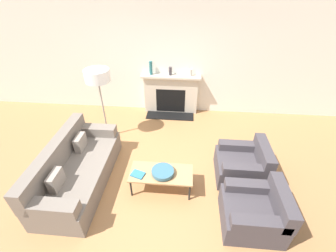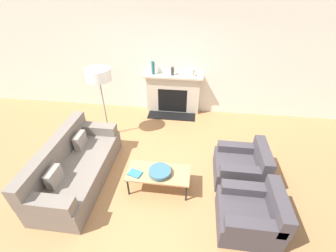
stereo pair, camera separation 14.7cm
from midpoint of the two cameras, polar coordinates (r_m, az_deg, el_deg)
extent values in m
plane|color=#A87547|center=(4.32, -3.45, -13.16)|extent=(18.00, 18.00, 0.00)
cube|color=silver|center=(5.77, 0.80, 17.12)|extent=(18.00, 0.06, 2.90)
cube|color=beige|center=(6.00, 1.94, 7.96)|extent=(1.39, 0.20, 0.99)
cube|color=black|center=(5.99, 1.84, 6.46)|extent=(0.76, 0.04, 0.64)
cube|color=black|center=(6.00, 1.59, 2.62)|extent=(1.25, 0.40, 0.02)
cube|color=beige|center=(5.76, 2.02, 12.45)|extent=(1.51, 0.28, 0.05)
cube|color=slate|center=(4.42, -20.55, -10.77)|extent=(0.89, 2.06, 0.41)
cube|color=slate|center=(4.32, -25.89, -6.08)|extent=(0.20, 2.06, 0.43)
cube|color=slate|center=(3.71, -27.54, -17.20)|extent=(0.82, 0.22, 0.20)
cube|color=slate|center=(4.85, -16.89, -0.68)|extent=(0.82, 0.22, 0.20)
cube|color=gray|center=(3.98, -26.06, -11.53)|extent=(0.12, 0.32, 0.28)
cube|color=gray|center=(4.56, -20.56, -3.42)|extent=(0.12, 0.32, 0.28)
cube|color=#423D42|center=(3.79, 20.51, -20.92)|extent=(0.86, 0.80, 0.39)
cube|color=#423D42|center=(3.63, 27.30, -17.35)|extent=(0.18, 0.80, 0.34)
cube|color=#423D42|center=(3.78, 20.52, -14.69)|extent=(0.77, 0.18, 0.15)
cube|color=#423D42|center=(3.41, 22.44, -22.59)|extent=(0.77, 0.18, 0.15)
cube|color=#423D42|center=(4.41, 18.34, -10.51)|extent=(0.86, 0.80, 0.39)
cube|color=#423D42|center=(4.26, 23.83, -7.15)|extent=(0.18, 0.80, 0.34)
cube|color=#423D42|center=(4.46, 18.41, -5.23)|extent=(0.77, 0.18, 0.15)
cube|color=#423D42|center=(4.01, 19.67, -10.93)|extent=(0.77, 0.18, 0.15)
cube|color=tan|center=(3.89, -1.34, -11.85)|extent=(1.06, 0.49, 0.03)
cylinder|color=black|center=(3.99, -9.02, -15.11)|extent=(0.03, 0.03, 0.36)
cylinder|color=black|center=(3.88, 5.76, -16.61)|extent=(0.03, 0.03, 0.36)
cylinder|color=black|center=(4.25, -7.61, -10.96)|extent=(0.03, 0.03, 0.36)
cylinder|color=black|center=(4.15, 6.01, -12.22)|extent=(0.03, 0.03, 0.36)
cylinder|color=#38667A|center=(3.85, -0.96, -11.92)|extent=(0.13, 0.13, 0.02)
cylinder|color=#38667A|center=(3.82, -0.97, -11.49)|extent=(0.38, 0.38, 0.06)
cube|color=teal|center=(3.88, -7.28, -11.86)|extent=(0.25, 0.22, 0.02)
cylinder|color=gray|center=(5.49, -13.95, -1.88)|extent=(0.28, 0.28, 0.03)
cylinder|color=gray|center=(5.12, -15.04, 4.48)|extent=(0.03, 0.03, 1.38)
cylinder|color=white|center=(4.79, -16.44, 12.44)|extent=(0.50, 0.50, 0.24)
cylinder|color=#28666B|center=(5.78, -3.08, 14.55)|extent=(0.08, 0.08, 0.33)
cylinder|color=#3D383D|center=(5.74, 1.87, 13.75)|extent=(0.08, 0.08, 0.21)
cylinder|color=beige|center=(5.73, 7.04, 13.27)|extent=(0.08, 0.08, 0.17)
camera|label=1|loc=(0.07, -89.13, 0.61)|focal=24.00mm
camera|label=2|loc=(0.07, 90.87, -0.61)|focal=24.00mm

